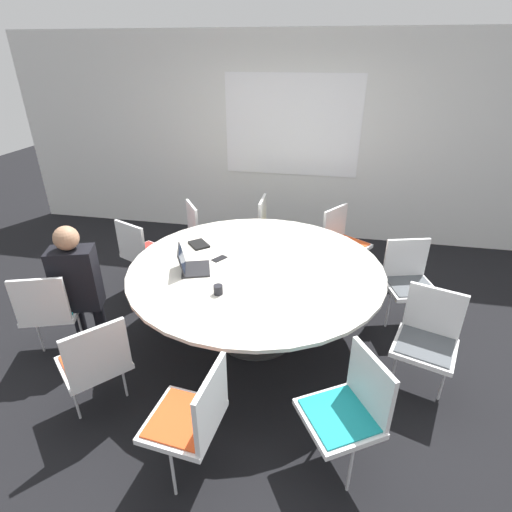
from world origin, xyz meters
TOP-DOWN VIEW (x-y plane):
  - ground_plane at (0.00, 0.00)m, footprint 16.00×16.00m
  - wall_back at (0.00, 2.48)m, footprint 8.00×0.07m
  - conference_table at (0.00, 0.00)m, footprint 2.24×2.24m
  - chair_0 at (-1.66, -0.63)m, footprint 0.55×0.54m
  - chair_1 at (-0.92, -1.15)m, footprint 0.61×0.61m
  - chair_2 at (-0.09, -1.47)m, footprint 0.46×0.48m
  - chair_3 at (0.82, -1.22)m, footprint 0.59×0.59m
  - chair_4 at (1.42, -0.41)m, footprint 0.55×0.54m
  - chair_5 at (1.40, 0.47)m, footprint 0.54×0.53m
  - chair_6 at (0.77, 1.26)m, footprint 0.59×0.60m
  - chair_7 at (-0.08, 1.47)m, footprint 0.42×0.44m
  - chair_8 at (-0.88, 1.18)m, footprint 0.59×0.60m
  - chair_9 at (-1.37, 0.54)m, footprint 0.57×0.56m
  - person_0 at (-1.46, -0.48)m, footprint 0.41×0.34m
  - laptop at (-0.54, -0.18)m, footprint 0.34×0.35m
  - spiral_notebook at (-0.63, 0.31)m, footprint 0.25×0.26m
  - coffee_cup at (-0.20, -0.50)m, footprint 0.07×0.07m
  - cell_phone at (-0.35, 0.07)m, footprint 0.13×0.16m

SIDE VIEW (x-z plane):
  - ground_plane at x=0.00m, z-range 0.00..0.00m
  - chair_0 at x=-1.66m, z-range 0.08..0.94m
  - chair_1 at x=-0.92m, z-range 0.08..0.94m
  - chair_2 at x=-0.09m, z-range 0.08..0.94m
  - chair_3 at x=0.82m, z-range 0.08..0.94m
  - chair_4 at x=1.42m, z-range 0.08..0.94m
  - chair_5 at x=1.40m, z-range 0.08..0.94m
  - chair_6 at x=0.77m, z-range 0.08..0.94m
  - chair_7 at x=-0.08m, z-range 0.08..0.94m
  - chair_8 at x=-0.88m, z-range 0.08..0.94m
  - chair_9 at x=-1.37m, z-range 0.08..0.94m
  - conference_table at x=0.00m, z-range 0.27..1.01m
  - person_0 at x=-1.46m, z-range 0.10..1.31m
  - cell_phone at x=-0.35m, z-range 0.74..0.75m
  - spiral_notebook at x=-0.63m, z-range 0.74..0.76m
  - coffee_cup at x=-0.20m, z-range 0.74..0.82m
  - laptop at x=-0.54m, z-range 0.69..0.90m
  - wall_back at x=0.00m, z-range 0.00..2.70m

